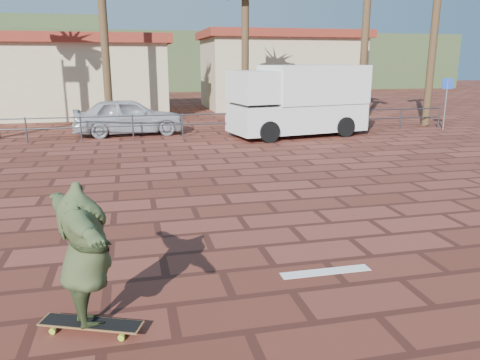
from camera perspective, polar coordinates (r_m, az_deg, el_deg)
The scene contains 12 objects.
ground at distance 8.14m, azimuth 2.45°, elevation -8.06°, with size 120.00×120.00×0.00m, color brown.
paint_stripe at distance 7.32m, azimuth 10.40°, elevation -10.93°, with size 1.40×0.22×0.01m, color white.
guardrail at distance 19.50m, azimuth -7.03°, elevation 7.12°, with size 24.06×0.06×1.00m.
building_west at distance 29.52m, azimuth -21.25°, elevation 11.82°, with size 12.60×7.60×4.50m.
building_east at distance 32.82m, azimuth 4.87°, elevation 13.32°, with size 10.60×6.60×5.00m.
hill_front at distance 57.28m, azimuth -11.37°, elevation 13.98°, with size 70.00×18.00×6.00m, color #384C28.
longboard at distance 6.01m, azimuth -17.70°, elevation -16.37°, with size 1.24×0.71×0.12m.
skateboarder at distance 5.62m, azimuth -18.38°, elevation -8.61°, with size 2.11×0.57×1.72m, color #394726.
campervan at distance 20.03m, azimuth 7.14°, elevation 9.76°, with size 5.96×3.31×2.92m.
car_silver at distance 20.73m, azimuth -13.41°, elevation 7.56°, with size 1.86×4.62×1.57m, color #BABCC1.
car_white at distance 21.89m, azimuth 8.59°, elevation 8.21°, with size 1.73×4.95×1.63m, color white.
street_sign at distance 23.56m, azimuth 23.88°, elevation 9.57°, with size 0.46×0.19×2.33m.
Camera 1 is at (-2.03, -7.24, 3.10)m, focal length 35.00 mm.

